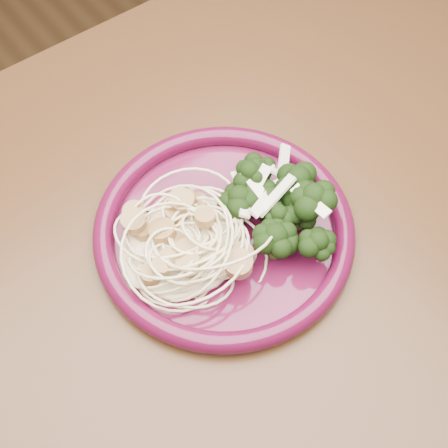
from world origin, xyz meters
The scene contains 6 objects.
dining_table centered at (0.00, 0.00, 0.65)m, with size 1.20×0.80×0.75m.
dinner_plate centered at (-0.06, 0.06, 0.76)m, with size 0.30×0.30×0.02m.
spaghetti_pile centered at (-0.10, 0.07, 0.77)m, with size 0.12×0.11×0.03m, color beige.
scallop_cluster centered at (-0.10, 0.07, 0.80)m, with size 0.12×0.12×0.04m, color #A37B46, non-canonical shape.
broccoli_pile centered at (-0.01, 0.05, 0.78)m, with size 0.08×0.13×0.05m, color black.
onion_garnish centered at (-0.01, 0.05, 0.81)m, with size 0.06×0.09×0.05m, color #EBE2C7, non-canonical shape.
Camera 1 is at (-0.25, -0.19, 1.28)m, focal length 50.00 mm.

